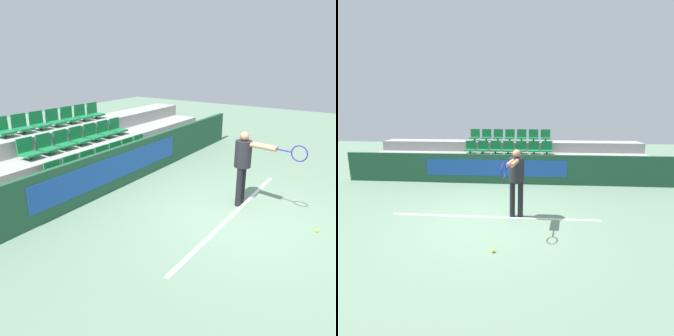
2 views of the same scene
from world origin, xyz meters
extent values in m
plane|color=slate|center=(0.00, 0.00, 0.00)|extent=(30.00, 30.00, 0.00)
cube|color=white|center=(0.00, 0.23, 0.00)|extent=(5.09, 0.08, 0.01)
cube|color=#1E4C33|center=(0.00, 3.25, 0.52)|extent=(11.49, 0.12, 1.05)
cube|color=#19479E|center=(-0.32, 3.18, 0.58)|extent=(4.94, 0.02, 0.58)
cube|color=#9E9E99|center=(0.00, 3.80, 0.20)|extent=(11.09, 0.95, 0.41)
cube|color=#9E9E99|center=(0.00, 4.76, 0.41)|extent=(11.09, 0.95, 0.82)
cube|color=#9E9E99|center=(0.00, 5.71, 0.61)|extent=(11.09, 0.95, 1.22)
cylinder|color=#333333|center=(-1.56, 3.85, 0.46)|extent=(0.07, 0.07, 0.10)
cube|color=#197A42|center=(-1.56, 3.85, 0.54)|extent=(0.42, 0.41, 0.05)
cube|color=#197A42|center=(-1.56, 4.04, 0.74)|extent=(0.42, 0.04, 0.35)
cylinder|color=#333333|center=(-1.04, 3.85, 0.46)|extent=(0.07, 0.07, 0.10)
cube|color=#197A42|center=(-1.04, 3.85, 0.54)|extent=(0.42, 0.41, 0.05)
cube|color=#197A42|center=(-1.04, 4.04, 0.74)|extent=(0.42, 0.04, 0.35)
cylinder|color=#333333|center=(-0.52, 3.85, 0.46)|extent=(0.07, 0.07, 0.10)
cube|color=#197A42|center=(-0.52, 3.85, 0.54)|extent=(0.42, 0.41, 0.05)
cube|color=#197A42|center=(-0.52, 4.04, 0.74)|extent=(0.42, 0.04, 0.35)
cylinder|color=#333333|center=(0.00, 3.85, 0.46)|extent=(0.07, 0.07, 0.10)
cube|color=#197A42|center=(0.00, 3.85, 0.54)|extent=(0.42, 0.41, 0.05)
cube|color=#197A42|center=(0.00, 4.04, 0.74)|extent=(0.42, 0.04, 0.35)
cylinder|color=#333333|center=(0.52, 3.85, 0.46)|extent=(0.07, 0.07, 0.10)
cube|color=#197A42|center=(0.52, 3.85, 0.54)|extent=(0.42, 0.41, 0.05)
cube|color=#197A42|center=(0.52, 4.04, 0.74)|extent=(0.42, 0.04, 0.35)
cylinder|color=#333333|center=(1.04, 3.85, 0.46)|extent=(0.07, 0.07, 0.10)
cube|color=#197A42|center=(1.04, 3.85, 0.54)|extent=(0.42, 0.41, 0.05)
cube|color=#197A42|center=(1.04, 4.04, 0.74)|extent=(0.42, 0.04, 0.35)
cylinder|color=#333333|center=(1.56, 3.85, 0.46)|extent=(0.07, 0.07, 0.10)
cube|color=#197A42|center=(1.56, 3.85, 0.54)|extent=(0.42, 0.41, 0.05)
cube|color=#197A42|center=(1.56, 4.04, 0.74)|extent=(0.42, 0.04, 0.35)
cylinder|color=#333333|center=(-1.56, 4.81, 0.87)|extent=(0.07, 0.07, 0.10)
cube|color=#197A42|center=(-1.56, 4.81, 0.95)|extent=(0.42, 0.41, 0.05)
cube|color=#197A42|center=(-1.56, 4.99, 1.14)|extent=(0.42, 0.04, 0.35)
cylinder|color=#333333|center=(-1.04, 4.81, 0.87)|extent=(0.07, 0.07, 0.10)
cube|color=#197A42|center=(-1.04, 4.81, 0.95)|extent=(0.42, 0.41, 0.05)
cube|color=#197A42|center=(-1.04, 4.99, 1.14)|extent=(0.42, 0.04, 0.35)
cylinder|color=#333333|center=(-0.52, 4.81, 0.87)|extent=(0.07, 0.07, 0.10)
cube|color=#197A42|center=(-0.52, 4.81, 0.95)|extent=(0.42, 0.41, 0.05)
cube|color=#197A42|center=(-0.52, 4.99, 1.14)|extent=(0.42, 0.04, 0.35)
cylinder|color=#333333|center=(0.00, 4.81, 0.87)|extent=(0.07, 0.07, 0.10)
cube|color=#197A42|center=(0.00, 4.81, 0.95)|extent=(0.42, 0.41, 0.05)
cube|color=#197A42|center=(0.00, 4.99, 1.14)|extent=(0.42, 0.04, 0.35)
cylinder|color=#333333|center=(0.52, 4.81, 0.87)|extent=(0.07, 0.07, 0.10)
cube|color=#197A42|center=(0.52, 4.81, 0.95)|extent=(0.42, 0.41, 0.05)
cube|color=#197A42|center=(0.52, 4.99, 1.14)|extent=(0.42, 0.04, 0.35)
cylinder|color=#333333|center=(1.04, 4.81, 0.87)|extent=(0.07, 0.07, 0.10)
cube|color=#197A42|center=(1.04, 4.81, 0.95)|extent=(0.42, 0.41, 0.05)
cube|color=#197A42|center=(1.04, 4.99, 1.14)|extent=(0.42, 0.04, 0.35)
cylinder|color=#333333|center=(1.56, 4.81, 0.87)|extent=(0.07, 0.07, 0.10)
cube|color=#197A42|center=(1.56, 4.81, 0.95)|extent=(0.42, 0.41, 0.05)
cube|color=#197A42|center=(1.56, 4.99, 1.14)|extent=(0.42, 0.04, 0.35)
cylinder|color=#333333|center=(-1.56, 5.76, 1.28)|extent=(0.07, 0.07, 0.10)
cube|color=#197A42|center=(-1.56, 5.76, 1.35)|extent=(0.42, 0.41, 0.05)
cylinder|color=#333333|center=(-1.04, 5.76, 1.28)|extent=(0.07, 0.07, 0.10)
cube|color=#197A42|center=(-1.04, 5.76, 1.35)|extent=(0.42, 0.41, 0.05)
cube|color=#197A42|center=(-1.04, 5.95, 1.55)|extent=(0.42, 0.04, 0.35)
cylinder|color=#333333|center=(-0.52, 5.76, 1.28)|extent=(0.07, 0.07, 0.10)
cube|color=#197A42|center=(-0.52, 5.76, 1.35)|extent=(0.42, 0.41, 0.05)
cube|color=#197A42|center=(-0.52, 5.95, 1.55)|extent=(0.42, 0.04, 0.35)
cylinder|color=#333333|center=(0.00, 5.76, 1.28)|extent=(0.07, 0.07, 0.10)
cube|color=#197A42|center=(0.00, 5.76, 1.35)|extent=(0.42, 0.41, 0.05)
cube|color=#197A42|center=(0.00, 5.95, 1.55)|extent=(0.42, 0.04, 0.35)
cylinder|color=#333333|center=(0.52, 5.76, 1.28)|extent=(0.07, 0.07, 0.10)
cube|color=#197A42|center=(0.52, 5.76, 1.35)|extent=(0.42, 0.41, 0.05)
cube|color=#197A42|center=(0.52, 5.95, 1.55)|extent=(0.42, 0.04, 0.35)
cylinder|color=#333333|center=(1.04, 5.76, 1.28)|extent=(0.07, 0.07, 0.10)
cube|color=#197A42|center=(1.04, 5.76, 1.35)|extent=(0.42, 0.41, 0.05)
cube|color=#197A42|center=(1.04, 5.95, 1.55)|extent=(0.42, 0.04, 0.35)
cylinder|color=#333333|center=(1.56, 5.76, 1.28)|extent=(0.07, 0.07, 0.10)
cube|color=#197A42|center=(1.56, 5.76, 1.35)|extent=(0.42, 0.41, 0.05)
cube|color=#197A42|center=(1.56, 5.95, 1.55)|extent=(0.42, 0.04, 0.35)
cylinder|color=black|center=(0.44, 0.32, 0.44)|extent=(0.13, 0.13, 0.89)
cylinder|color=black|center=(0.64, 0.32, 0.44)|extent=(0.13, 0.13, 0.89)
cylinder|color=black|center=(0.54, 0.32, 1.18)|extent=(0.36, 0.36, 0.58)
sphere|color=#9E7051|center=(0.54, 0.32, 1.57)|extent=(0.20, 0.20, 0.20)
cylinder|color=#9E7051|center=(0.41, -0.13, 1.43)|extent=(0.18, 0.57, 0.09)
cylinder|color=#9E7051|center=(0.51, -0.13, 1.43)|extent=(0.18, 0.57, 0.09)
cylinder|color=navy|center=(0.39, -0.56, 1.43)|extent=(0.08, 0.30, 0.03)
torus|color=navy|center=(0.34, -0.85, 1.43)|extent=(0.08, 0.32, 0.32)
sphere|color=#CCDB33|center=(0.18, -1.38, 0.03)|extent=(0.07, 0.07, 0.07)
camera|label=1|loc=(-5.94, -2.09, 3.18)|focal=35.00mm
camera|label=2|loc=(0.78, -5.70, 2.56)|focal=28.00mm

